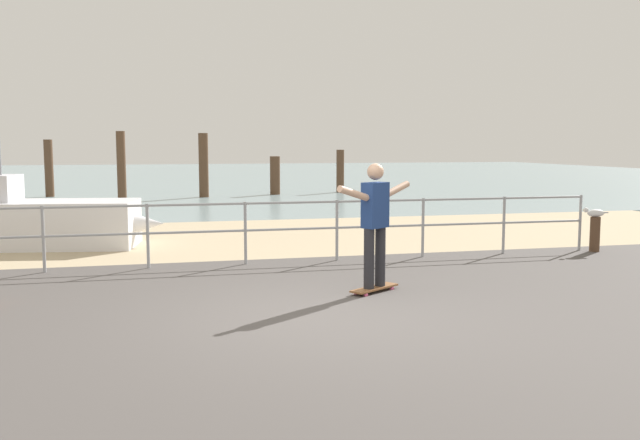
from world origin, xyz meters
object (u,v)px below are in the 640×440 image
at_px(sailboat, 26,221).
at_px(seagull, 595,213).
at_px(bollard_short, 595,235).
at_px(skateboarder, 375,218).
at_px(skateboard, 374,288).

height_order(sailboat, seagull, sailboat).
height_order(bollard_short, seagull, seagull).
relative_size(sailboat, seagull, 11.82).
bearing_deg(skateboarder, skateboard, 45.00).
bearing_deg(sailboat, skateboard, -45.89).
xyz_separation_m(sailboat, skateboarder, (5.21, -5.38, 0.49)).
height_order(skateboard, seagull, seagull).
height_order(skateboard, bollard_short, bollard_short).
bearing_deg(skateboarder, seagull, 25.14).
bearing_deg(skateboarder, bollard_short, 25.05).
bearing_deg(skateboard, bollard_short, 25.05).
bearing_deg(skateboarder, sailboat, 134.11).
xyz_separation_m(sailboat, seagull, (10.20, -3.04, 0.21)).
bearing_deg(seagull, skateboard, -154.86).
distance_m(skateboarder, bollard_short, 5.56).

